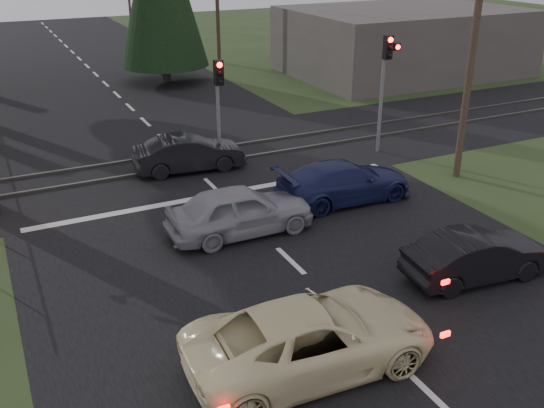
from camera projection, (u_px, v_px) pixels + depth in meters
ground at (350, 318)px, 14.16m from camera, size 120.00×120.00×0.00m
road at (203, 177)px, 22.37m from camera, size 14.00×100.00×0.01m
rail_corridor at (186, 160)px, 24.01m from camera, size 120.00×8.00×0.01m
stop_line at (221, 194)px, 20.89m from camera, size 13.00×0.35×0.00m
rail_near at (192, 166)px, 23.34m from camera, size 120.00×0.12×0.10m
rail_far at (179, 153)px, 24.65m from camera, size 120.00×0.12×0.10m
traffic_signal_right at (386, 71)px, 23.61m from camera, size 0.68×0.48×4.70m
traffic_signal_center at (219, 95)px, 22.19m from camera, size 0.32×0.48×4.10m
utility_pole_near at (473, 46)px, 20.57m from camera, size 1.80×0.26×9.00m
building_right at (403, 41)px, 38.61m from camera, size 14.00×10.00×4.00m
cream_coupe at (311, 337)px, 12.28m from camera, size 5.32×2.62×1.45m
dark_hatchback at (477, 256)px, 15.55m from camera, size 4.01×1.73×1.28m
silver_car at (240, 211)px, 17.86m from camera, size 4.40×1.79×1.50m
blue_sedan at (344, 182)px, 20.12m from camera, size 4.74×2.02×1.36m
dark_car_far at (189, 154)px, 22.73m from camera, size 4.21×1.81×1.35m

